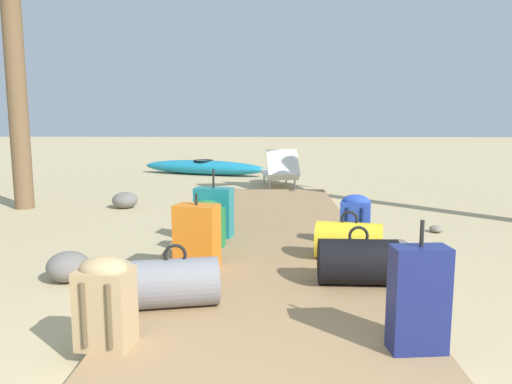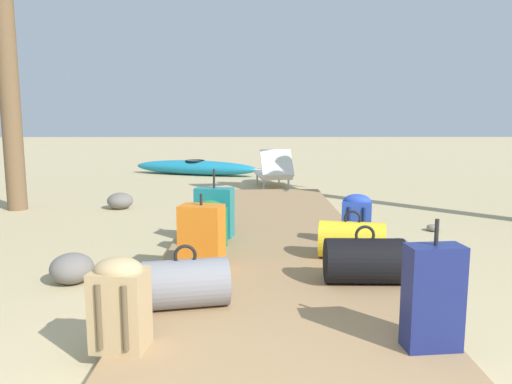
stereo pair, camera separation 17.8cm
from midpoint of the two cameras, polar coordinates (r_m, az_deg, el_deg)
The scene contains 17 objects.
ground_plane at distance 4.84m, azimuth 2.46°, elevation -8.53°, with size 60.00×60.00×0.00m, color tan.
boardwalk at distance 5.56m, azimuth 2.30°, elevation -5.80°, with size 2.08×7.67×0.08m, color #9E7A51.
backpack_tan at distance 3.09m, azimuth -15.21°, elevation -11.74°, with size 0.33×0.29×0.55m.
backpack_green at distance 5.19m, azimuth -4.59°, elevation -3.48°, with size 0.37×0.28×0.50m.
duffel_bag_black at distance 4.17m, azimuth 12.72°, elevation -7.74°, with size 0.64×0.39×0.48m.
suitcase_navy at distance 3.10m, azimuth 19.63°, elevation -11.43°, with size 0.34×0.20×0.77m.
suitcase_orange at distance 4.50m, azimuth -5.62°, elevation -5.05°, with size 0.42×0.32×0.67m.
suitcase_teal at distance 5.65m, azimuth -3.93°, elevation -2.30°, with size 0.45×0.29×0.77m.
backpack_blue at distance 5.33m, azimuth 12.19°, elevation -3.04°, with size 0.34×0.27×0.54m.
duffel_bag_yellow at distance 4.85m, azimuth 11.55°, elevation -5.46°, with size 0.68×0.48×0.47m.
duffel_bag_grey at distance 3.65m, azimuth -7.72°, elevation -10.17°, with size 0.66×0.46×0.46m.
lounge_chair at distance 10.06m, azimuth 3.22°, elevation 2.36°, with size 0.76×1.60×0.79m.
kayak at distance 12.36m, azimuth -5.59°, elevation 2.81°, with size 3.24×1.62×0.36m.
rock_left_far at distance 8.07m, azimuth -14.09°, elevation -0.90°, with size 0.38×0.40×0.25m, color slate.
rock_right_near at distance 6.64m, azimuth 20.57°, elevation -3.96°, with size 0.16×0.19×0.08m, color gray.
rock_right_far at distance 5.65m, azimuth 16.74°, elevation -5.78°, with size 0.21×0.25×0.11m, color #5B5651.
rock_left_mid at distance 4.66m, azimuth -19.57°, elevation -8.02°, with size 0.36×0.37×0.26m, color slate.
Camera 1 is at (-0.01, -1.55, 1.43)m, focal length 35.12 mm.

